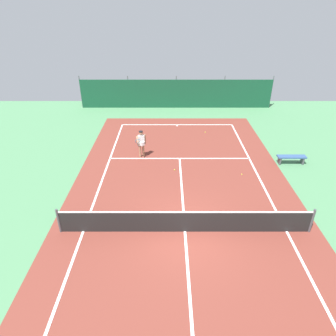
{
  "coord_description": "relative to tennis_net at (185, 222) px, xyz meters",
  "views": [
    {
      "loc": [
        -0.69,
        -9.32,
        8.16
      ],
      "look_at": [
        -0.67,
        3.65,
        0.9
      ],
      "focal_mm": 32.08,
      "sensor_mm": 36.0,
      "label": 1
    }
  ],
  "objects": [
    {
      "name": "ground_plane",
      "position": [
        0.0,
        0.0,
        -0.51
      ],
      "size": [
        36.0,
        36.0,
        0.0
      ],
      "primitive_type": "plane",
      "color": "#4C8456"
    },
    {
      "name": "court_surface",
      "position": [
        0.0,
        0.0,
        -0.51
      ],
      "size": [
        11.02,
        26.6,
        0.01
      ],
      "color": "brown",
      "rests_on": "ground"
    },
    {
      "name": "tennis_net",
      "position": [
        0.0,
        0.0,
        0.0
      ],
      "size": [
        10.12,
        0.1,
        1.1
      ],
      "color": "black",
      "rests_on": "ground"
    },
    {
      "name": "back_fence",
      "position": [
        -0.0,
        16.54,
        0.16
      ],
      "size": [
        16.3,
        0.98,
        2.7
      ],
      "color": "#14472D",
      "rests_on": "ground"
    },
    {
      "name": "tennis_player",
      "position": [
        -2.24,
        6.62,
        0.45
      ],
      "size": [
        0.58,
        0.82,
        1.64
      ],
      "rotation": [
        0.0,
        0.0,
        3.43
      ],
      "color": "#9E7051",
      "rests_on": "ground"
    },
    {
      "name": "tennis_ball_near_player",
      "position": [
        -0.32,
        5.0,
        -0.48
      ],
      "size": [
        0.07,
        0.07,
        0.07
      ],
      "primitive_type": "sphere",
      "color": "#CCDB33",
      "rests_on": "ground"
    },
    {
      "name": "tennis_ball_midcourt",
      "position": [
        3.27,
        4.51,
        -0.48
      ],
      "size": [
        0.07,
        0.07,
        0.07
      ],
      "primitive_type": "sphere",
      "color": "#CCDB33",
      "rests_on": "ground"
    },
    {
      "name": "tennis_ball_by_sideline",
      "position": [
        1.95,
        10.37,
        -0.48
      ],
      "size": [
        0.07,
        0.07,
        0.07
      ],
      "primitive_type": "sphere",
      "color": "#CCDB33",
      "rests_on": "ground"
    },
    {
      "name": "parked_car",
      "position": [
        2.17,
        18.22,
        0.33
      ],
      "size": [
        2.18,
        4.29,
        1.68
      ],
      "rotation": [
        0.0,
        0.0,
        3.19
      ],
      "color": "black",
      "rests_on": "ground"
    },
    {
      "name": "courtside_bench",
      "position": [
        6.31,
        5.77,
        -0.14
      ],
      "size": [
        1.6,
        0.4,
        0.49
      ],
      "color": "#335184",
      "rests_on": "ground"
    },
    {
      "name": "water_bottle",
      "position": [
        5.91,
        6.21,
        -0.39
      ],
      "size": [
        0.08,
        0.08,
        0.24
      ],
      "primitive_type": "cylinder",
      "color": "#D84C38",
      "rests_on": "ground"
    }
  ]
}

